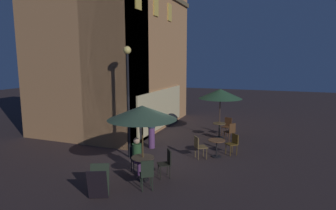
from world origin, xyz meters
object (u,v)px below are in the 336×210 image
Objects in this scene: patio_umbrella_1 at (142,113)px; cafe_chair_6 at (233,142)px; cafe_table_2 at (217,145)px; cafe_chair_5 at (199,145)px; patron_standing_1 at (152,129)px; cafe_chair_3 at (147,172)px; cafe_chair_2 at (136,156)px; patio_umbrella_0 at (220,94)px; cafe_chair_1 at (227,125)px; cafe_chair_0 at (231,131)px; cafe_chair_4 at (167,161)px; cafe_table_0 at (219,128)px; street_lamp_near_corner at (128,84)px; menu_sandwich_board at (99,182)px; patron_seated_0 at (137,153)px; cafe_table_1 at (143,163)px.

patio_umbrella_1 reaches higher than cafe_chair_6.
cafe_chair_5 is at bearing 125.41° from cafe_table_2.
cafe_chair_3 is at bearing -45.26° from patron_standing_1.
cafe_chair_5 is (2.03, -1.76, 0.02)m from cafe_chair_2.
patio_umbrella_0 is 3.07m from cafe_chair_6.
patio_umbrella_1 reaches higher than patron_standing_1.
cafe_chair_1 reaches higher than cafe_chair_2.
cafe_chair_0 is 5.21m from cafe_chair_4.
patio_umbrella_0 is at bearing -133.27° from cafe_chair_4.
cafe_chair_6 is (-1.83, -0.37, -0.04)m from cafe_chair_0.
cafe_table_0 is 2.92m from cafe_table_2.
street_lamp_near_corner is at bearing -11.35° from cafe_chair_1.
patio_umbrella_1 is at bearing -48.11° from patron_standing_1.
cafe_chair_1 is (8.29, -2.33, 0.09)m from menu_sandwich_board.
cafe_table_0 is 3.74m from patron_standing_1.
cafe_chair_5 is at bearing 97.07° from cafe_chair_2.
cafe_chair_1 reaches higher than cafe_chair_0.
patron_seated_0 is at bearing 2.37° from cafe_chair_1.
cafe_chair_2 is (-6.10, 2.25, -0.02)m from cafe_chair_1.
cafe_chair_1 is at bearing -32.88° from street_lamp_near_corner.
street_lamp_near_corner is at bearing 176.16° from patron_seated_0.
patron_standing_1 is (3.93, 1.59, 0.30)m from cafe_chair_3.
cafe_chair_1 is 4.09m from cafe_chair_5.
cafe_table_2 is 4.01m from cafe_chair_3.
patio_umbrella_1 is at bearing 7.37° from cafe_chair_1.
patron_standing_1 is (-2.23, 3.19, 0.32)m from cafe_chair_0.
patio_umbrella_1 reaches higher than menu_sandwich_board.
street_lamp_near_corner is 1.79× the size of patio_umbrella_1.
cafe_table_0 is at bearing -0.00° from cafe_chair_0.
patron_seated_0 is (0.51, 0.46, 0.13)m from cafe_table_1.
street_lamp_near_corner is 5.15× the size of cafe_chair_6.
cafe_chair_5 is at bearing 14.66° from cafe_chair_1.
cafe_chair_0 is 5.58m from patron_seated_0.
cafe_chair_4 is at bearing -56.51° from menu_sandwich_board.
street_lamp_near_corner is 2.81m from patron_seated_0.
cafe_chair_2 is at bearing -26.37° from menu_sandwich_board.
patio_umbrella_1 is 1.70m from patron_seated_0.
cafe_chair_6 is 3.60m from patron_standing_1.
cafe_chair_4 is at bearing -139.51° from cafe_chair_5.
street_lamp_near_corner is 5.64m from cafe_table_0.
cafe_chair_3 is 0.78× the size of patron_seated_0.
street_lamp_near_corner reaches higher than cafe_chair_6.
street_lamp_near_corner is 4.30m from menu_sandwich_board.
patio_umbrella_1 is 2.67× the size of cafe_chair_1.
street_lamp_near_corner reaches higher than patio_umbrella_1.
cafe_chair_4 reaches higher than menu_sandwich_board.
patio_umbrella_1 is at bearing -140.66° from street_lamp_near_corner.
patio_umbrella_1 is (-3.10, 1.83, 1.75)m from cafe_table_2.
cafe_chair_5 is 2.45m from patron_standing_1.
cafe_chair_2 is 0.50× the size of patron_standing_1.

